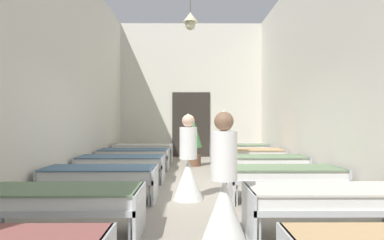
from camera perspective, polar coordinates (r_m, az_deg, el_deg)
ground_plane at (r=6.83m, az=0.06°, el=-12.03°), size 5.84×12.63×0.10m
room_shell at (r=7.94m, az=-0.01°, el=8.12°), size 5.64×12.23×4.98m
bed_left_row_1 at (r=4.40m, az=-21.10°, el=-12.30°), size 1.90×0.84×0.57m
bed_right_row_1 at (r=4.43m, az=21.65°, el=-12.19°), size 1.90×0.84×0.57m
bed_left_row_2 at (r=6.06m, az=-15.10°, el=-8.88°), size 1.90×0.84×0.57m
bed_right_row_2 at (r=6.09m, az=15.29°, el=-8.84°), size 1.90×0.84×0.57m
bed_left_row_3 at (r=7.77m, az=-11.75°, el=-6.90°), size 1.90×0.84×0.57m
bed_right_row_3 at (r=7.79m, az=11.74°, el=-6.88°), size 1.90×0.84×0.57m
bed_left_row_4 at (r=9.50m, az=-9.64°, el=-5.63°), size 1.90×0.84×0.57m
bed_right_row_4 at (r=9.52m, az=9.49°, el=-5.62°), size 1.90×0.84×0.57m
bed_left_row_5 at (r=11.25m, az=-8.19°, el=-4.75°), size 1.90×0.84×0.57m
bed_right_row_5 at (r=11.26m, az=7.93°, el=-4.74°), size 1.90×0.84×0.57m
nurse_near_aisle at (r=3.93m, az=5.36°, el=-12.45°), size 0.52×0.52×1.49m
nurse_mid_aisle at (r=5.93m, az=-0.63°, el=-8.18°), size 0.52×0.52×1.49m
potted_plant at (r=10.14m, az=0.35°, el=-3.35°), size 0.49×0.49×1.37m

